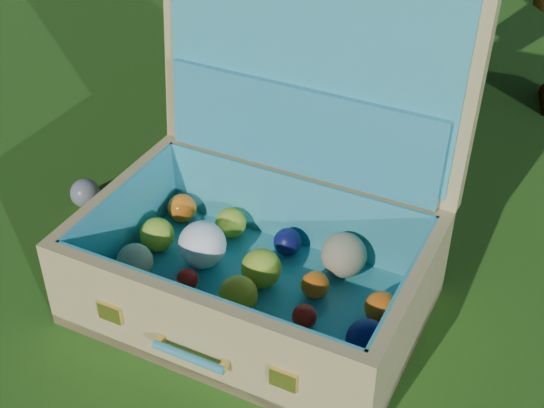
{
  "coord_description": "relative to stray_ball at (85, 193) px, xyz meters",
  "views": [
    {
      "loc": [
        0.54,
        -1.06,
        1.09
      ],
      "look_at": [
        0.01,
        0.04,
        0.2
      ],
      "focal_mm": 50.0,
      "sensor_mm": 36.0,
      "label": 1
    }
  ],
  "objects": [
    {
      "name": "stray_ball",
      "position": [
        0.0,
        0.0,
        0.0
      ],
      "size": [
        0.07,
        0.07,
        0.07
      ],
      "primitive_type": "sphere",
      "color": "teal",
      "rests_on": "ground"
    },
    {
      "name": "suitcase",
      "position": [
        0.52,
        -0.05,
        0.15
      ],
      "size": [
        0.67,
        0.56,
        0.64
      ],
      "rotation": [
        0.0,
        0.0,
        -0.01
      ],
      "color": "tan",
      "rests_on": "ground"
    },
    {
      "name": "ground",
      "position": [
        0.51,
        -0.08,
        -0.04
      ],
      "size": [
        60.0,
        60.0,
        0.0
      ],
      "primitive_type": "plane",
      "color": "#215114",
      "rests_on": "ground"
    }
  ]
}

